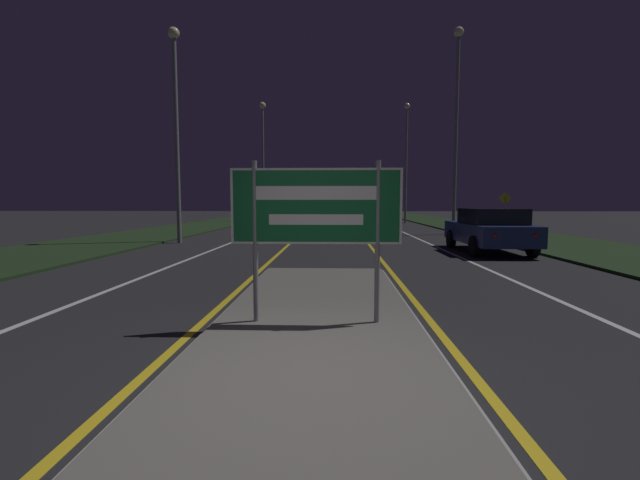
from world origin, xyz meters
name	(u,v)px	position (x,y,z in m)	size (l,w,h in m)	color
ground_plane	(307,387)	(0.00, 0.00, 0.00)	(160.00, 160.00, 0.00)	#232326
median_island	(316,326)	(0.00, 1.87, 0.04)	(2.92, 9.62, 0.10)	#999993
verge_left	(163,232)	(-9.50, 20.00, 0.04)	(5.00, 100.00, 0.08)	#1E3319
verge_right	(503,233)	(9.50, 20.00, 0.04)	(5.00, 100.00, 0.08)	#1E3319
centre_line_yellow_left	(307,228)	(-1.65, 25.00, 0.00)	(0.12, 70.00, 0.01)	gold
centre_line_yellow_right	(356,228)	(1.65, 25.00, 0.00)	(0.12, 70.00, 0.01)	gold
lane_line_white_left	(270,228)	(-4.20, 25.00, 0.00)	(0.12, 70.00, 0.01)	silver
lane_line_white_right	(394,228)	(4.20, 25.00, 0.00)	(0.12, 70.00, 0.01)	silver
edge_line_white_left	(226,228)	(-7.20, 25.00, 0.00)	(0.10, 70.00, 0.01)	silver
edge_line_white_right	(439,228)	(7.20, 25.00, 0.00)	(0.10, 70.00, 0.01)	silver
highway_sign	(316,212)	(0.00, 1.86, 1.61)	(2.29, 0.07, 2.18)	gray
streetlight_left_near	(176,112)	(-6.36, 14.01, 5.46)	(0.47, 0.47, 8.86)	gray
streetlight_left_far	(263,143)	(-6.21, 34.57, 7.04)	(0.59, 0.59, 10.56)	gray
streetlight_right_near	(457,107)	(6.65, 19.45, 6.76)	(0.52, 0.52, 10.82)	gray
streetlight_right_far	(406,151)	(6.11, 32.12, 5.93)	(0.46, 0.46, 9.82)	gray
car_receding_0	(489,229)	(5.60, 11.13, 0.80)	(2.04, 4.55, 1.52)	navy
car_receding_1	(380,219)	(2.79, 20.56, 0.77)	(1.97, 4.82, 1.47)	navy
car_receding_2	(367,216)	(2.66, 29.00, 0.72)	(1.93, 4.18, 1.38)	#4C514C
car_receding_3	(359,212)	(2.55, 37.72, 0.77)	(1.94, 4.42, 1.46)	#B7B7BC
car_approaching_0	(273,222)	(-2.87, 17.60, 0.75)	(1.86, 4.73, 1.41)	navy
car_approaching_1	(261,214)	(-5.93, 31.67, 0.72)	(1.92, 4.71, 1.36)	navy
car_approaching_2	(283,211)	(-5.55, 43.07, 0.75)	(1.91, 4.53, 1.40)	navy
warning_sign	(505,209)	(8.76, 17.91, 1.37)	(0.60, 0.06, 2.14)	gray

